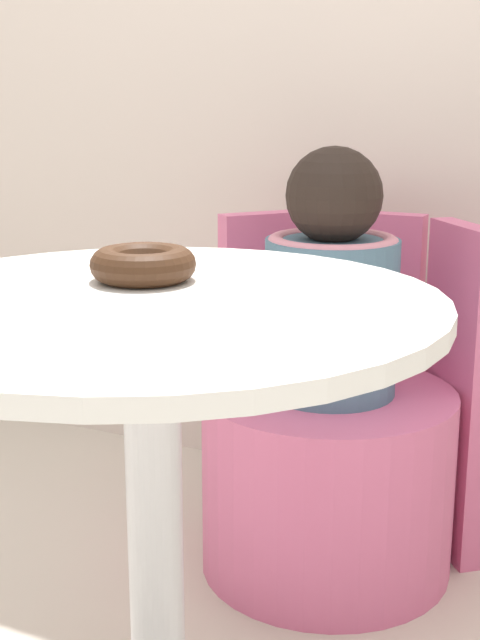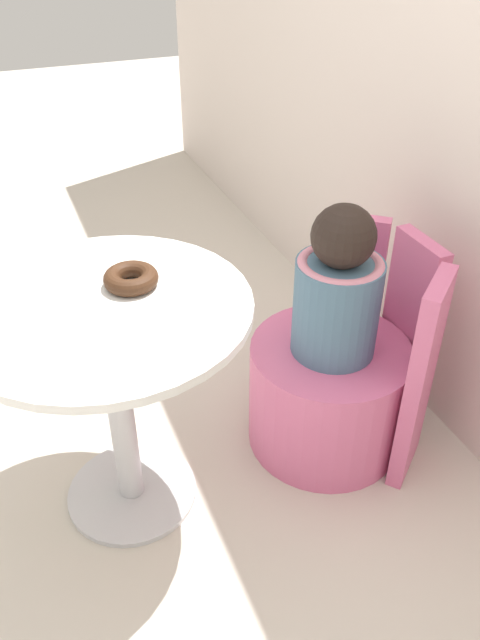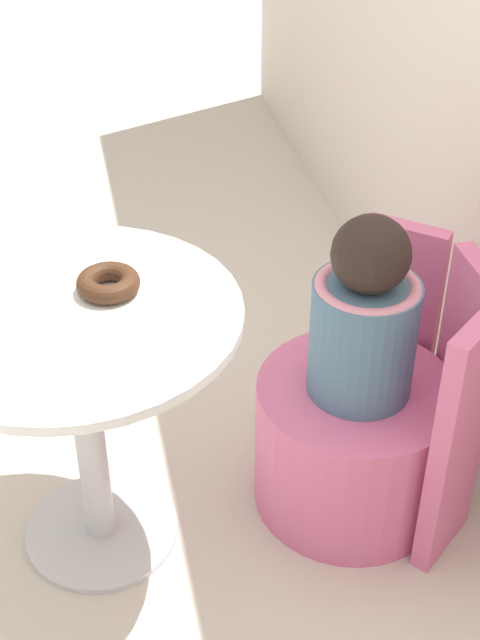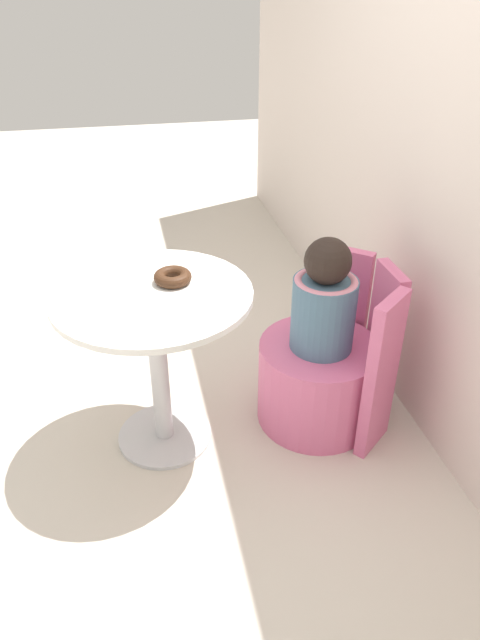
{
  "view_description": "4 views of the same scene",
  "coord_description": "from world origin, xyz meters",
  "px_view_note": "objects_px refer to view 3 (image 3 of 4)",
  "views": [
    {
      "loc": [
        0.52,
        -0.96,
        0.98
      ],
      "look_at": [
        -0.1,
        0.36,
        0.6
      ],
      "focal_mm": 50.0,
      "sensor_mm": 36.0,
      "label": 1
    },
    {
      "loc": [
        1.3,
        -0.2,
        1.59
      ],
      "look_at": [
        -0.01,
        0.33,
        0.61
      ],
      "focal_mm": 35.0,
      "sensor_mm": 36.0,
      "label": 2
    },
    {
      "loc": [
        1.6,
        0.01,
        1.85
      ],
      "look_at": [
        -0.05,
        0.36,
        0.64
      ],
      "focal_mm": 50.0,
      "sensor_mm": 36.0,
      "label": 3
    },
    {
      "loc": [
        1.84,
        -0.09,
        1.75
      ],
      "look_at": [
        -0.02,
        0.31,
        0.58
      ],
      "focal_mm": 32.0,
      "sensor_mm": 36.0,
      "label": 4
    }
  ],
  "objects_px": {
    "round_table": "(81,372)",
    "child_figure": "(365,317)",
    "donut": "(108,283)",
    "tub_chair": "(352,443)"
  },
  "relations": [
    {
      "from": "donut",
      "to": "tub_chair",
      "type": "bearing_deg",
      "value": 84.1
    },
    {
      "from": "round_table",
      "to": "child_figure",
      "type": "distance_m",
      "value": 0.69
    },
    {
      "from": "round_table",
      "to": "child_figure",
      "type": "relative_size",
      "value": 1.55
    },
    {
      "from": "round_table",
      "to": "donut",
      "type": "height_order",
      "value": "donut"
    },
    {
      "from": "tub_chair",
      "to": "child_figure",
      "type": "height_order",
      "value": "child_figure"
    },
    {
      "from": "tub_chair",
      "to": "child_figure",
      "type": "relative_size",
      "value": 1.06
    },
    {
      "from": "donut",
      "to": "child_figure",
      "type": "bearing_deg",
      "value": 84.1
    },
    {
      "from": "round_table",
      "to": "tub_chair",
      "type": "height_order",
      "value": "round_table"
    },
    {
      "from": "child_figure",
      "to": "donut",
      "type": "distance_m",
      "value": 0.62
    },
    {
      "from": "round_table",
      "to": "tub_chair",
      "type": "xyz_separation_m",
      "value": [
        0.0,
        0.69,
        -0.36
      ]
    }
  ]
}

